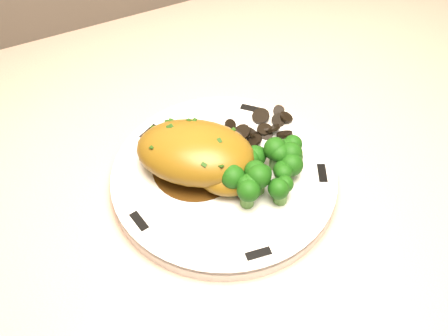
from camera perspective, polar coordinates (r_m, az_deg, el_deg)
name	(u,v)px	position (r m, az deg, el deg)	size (l,w,h in m)	color
counter	(351,260)	(1.09, 12.82, -9.07)	(1.96, 0.65, 0.97)	brown
plate	(224,179)	(0.62, 0.00, -1.09)	(0.25, 0.25, 0.02)	silver
rim_accent_0	(251,109)	(0.68, 2.77, 6.03)	(0.03, 0.01, 0.00)	black
rim_accent_1	(149,132)	(0.66, -7.60, 3.63)	(0.03, 0.01, 0.00)	black
rim_accent_2	(139,221)	(0.58, -8.62, -5.38)	(0.03, 0.01, 0.00)	black
rim_accent_3	(258,254)	(0.55, 3.52, -8.70)	(0.03, 0.01, 0.00)	black
rim_accent_4	(322,173)	(0.62, 9.94, -0.53)	(0.03, 0.01, 0.00)	black
gravy_pool	(196,167)	(0.62, -2.85, 0.07)	(0.10, 0.10, 0.00)	#3D240B
chicken_breast	(199,155)	(0.60, -2.59, 1.31)	(0.15, 0.15, 0.05)	brown
mushroom_pile	(260,130)	(0.65, 3.68, 3.92)	(0.08, 0.06, 0.02)	black
broccoli_florets	(265,170)	(0.59, 4.22, -0.19)	(0.10, 0.08, 0.03)	#4E8036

